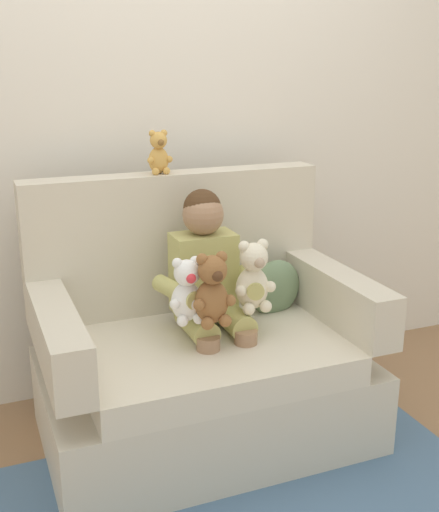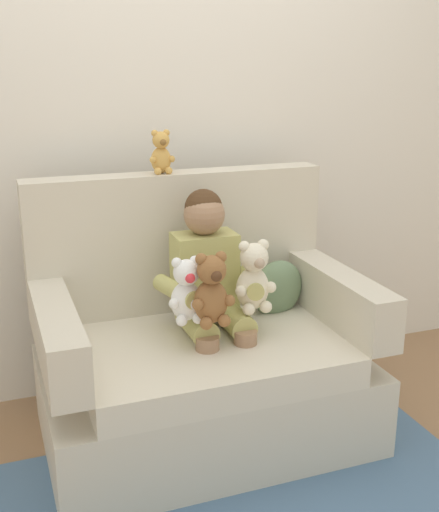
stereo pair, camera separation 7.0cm
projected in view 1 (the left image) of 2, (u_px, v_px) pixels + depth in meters
name	position (u px, v px, depth m)	size (l,w,h in m)	color
ground_plane	(205.00, 436.00, 2.79)	(8.00, 8.00, 0.00)	#936D4C
back_wall	(153.00, 116.00, 2.99)	(6.00, 0.10, 2.60)	silver
armchair	(200.00, 359.00, 2.73)	(1.32, 0.86, 1.08)	beige
seated_child	(209.00, 281.00, 2.66)	(0.45, 0.39, 0.82)	tan
plush_cream	(253.00, 278.00, 2.59)	(0.18, 0.14, 0.29)	silver
plush_white	(187.00, 292.00, 2.48)	(0.16, 0.13, 0.26)	white
plush_brown	(212.00, 291.00, 2.45)	(0.17, 0.14, 0.29)	brown
plush_honey_on_backrest	(159.00, 153.00, 2.74)	(0.11, 0.09, 0.19)	gold
throw_pillow	(275.00, 288.00, 2.91)	(0.26, 0.12, 0.26)	slate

